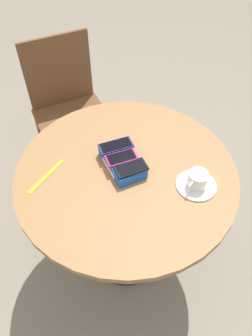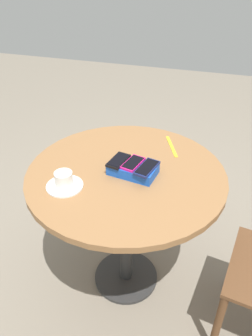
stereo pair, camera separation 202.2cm
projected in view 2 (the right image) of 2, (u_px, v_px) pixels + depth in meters
The scene contains 9 objects.
ground_plane at pixel (126, 277), 1.97m from camera, with size 8.00×8.00×0.00m, color gray.
round_table at pixel (126, 192), 1.60m from camera, with size 0.93×0.93×0.78m.
phone_box at pixel (133, 169), 1.50m from camera, with size 0.23×0.16×0.05m.
phone_navy at pixel (147, 168), 1.46m from camera, with size 0.10×0.16×0.01m.
phone_magenta at pixel (133, 163), 1.49m from camera, with size 0.09×0.14×0.01m.
phone_black at pixel (118, 160), 1.51m from camera, with size 0.09×0.14×0.01m.
saucer at pixel (65, 186), 1.43m from camera, with size 0.16×0.16×0.01m, color white.
coffee_cup at pixel (64, 179), 1.41m from camera, with size 0.08×0.11×0.07m.
lanyard_strap at pixel (172, 146), 1.71m from camera, with size 0.21×0.02×0.00m, color yellow.
Camera 2 is at (-0.36, 1.20, 1.66)m, focal length 35.00 mm.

